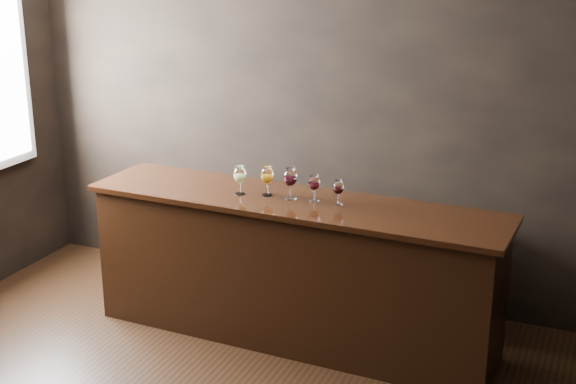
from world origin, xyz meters
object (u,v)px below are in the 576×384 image
at_px(glass_white, 240,175).
at_px(glass_red_c, 338,188).
at_px(glass_amber, 267,176).
at_px(glass_red_b, 314,183).
at_px(back_bar_shelf, 316,253).
at_px(bar_counter, 293,273).
at_px(glass_red_a, 290,178).

height_order(glass_white, glass_red_c, glass_white).
xyz_separation_m(glass_amber, glass_red_b, (0.34, 0.02, -0.02)).
relative_size(glass_amber, glass_red_c, 1.23).
distance_m(back_bar_shelf, glass_white, 1.07).
relative_size(bar_counter, glass_white, 13.99).
relative_size(glass_amber, glass_red_a, 0.95).
bearing_deg(glass_white, bar_counter, 4.03).
relative_size(glass_amber, glass_red_b, 1.14).
bearing_deg(glass_red_a, glass_red_b, 7.54).
bearing_deg(glass_red_b, glass_red_a, -172.46).
xyz_separation_m(bar_counter, glass_red_b, (0.13, 0.04, 0.66)).
height_order(glass_white, glass_amber, glass_amber).
xyz_separation_m(glass_white, glass_amber, (0.18, 0.05, 0.00)).
relative_size(glass_white, glass_red_c, 1.20).
distance_m(glass_white, glass_red_a, 0.36).
bearing_deg(glass_red_c, bar_counter, -174.35).
height_order(glass_red_a, glass_red_b, glass_red_a).
xyz_separation_m(glass_white, glass_red_b, (0.52, 0.07, -0.01)).
xyz_separation_m(glass_amber, glass_red_a, (0.18, -0.00, 0.01)).
bearing_deg(glass_amber, glass_red_b, 2.82).
height_order(back_bar_shelf, glass_red_b, glass_red_b).
xyz_separation_m(back_bar_shelf, glass_white, (-0.32, -0.67, 0.78)).
bearing_deg(glass_red_b, back_bar_shelf, 109.06).
distance_m(bar_counter, glass_white, 0.78).
bearing_deg(glass_red_a, back_bar_shelf, 94.00).
bearing_deg(glass_amber, bar_counter, -6.23).
height_order(glass_white, glass_red_b, glass_white).
bearing_deg(glass_red_b, bar_counter, -163.75).
xyz_separation_m(glass_amber, glass_red_c, (0.52, 0.01, -0.03)).
bearing_deg(bar_counter, glass_red_a, 151.59).
xyz_separation_m(bar_counter, back_bar_shelf, (-0.07, 0.64, -0.10)).
distance_m(back_bar_shelf, glass_red_a, 1.01).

